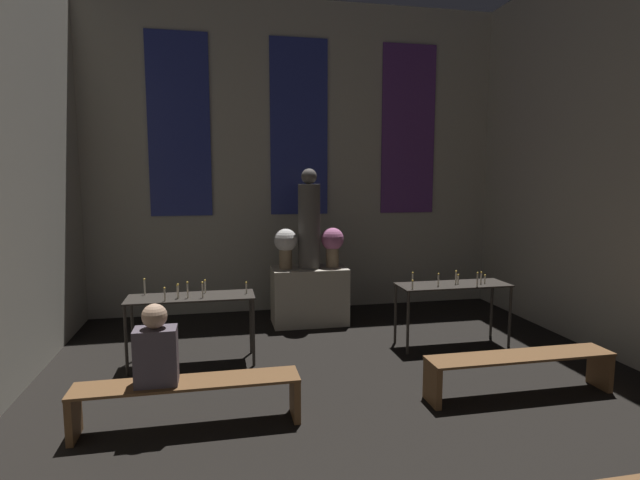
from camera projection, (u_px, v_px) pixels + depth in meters
wall_back at (298, 157)px, 8.28m from camera, size 7.01×0.16×5.06m
altar at (309, 296)px, 7.61m from camera, size 1.13×0.62×0.86m
statue at (309, 222)px, 7.47m from camera, size 0.33×0.33×1.49m
flower_vase_left at (286, 244)px, 7.44m from camera, size 0.35×0.35×0.60m
flower_vase_right at (332, 243)px, 7.58m from camera, size 0.35×0.35×0.60m
candle_rack_left at (191, 304)px, 5.90m from camera, size 1.48×0.51×1.03m
candle_rack_right at (453, 291)px, 6.58m from camera, size 1.48×0.51×1.02m
pew_back_left at (189, 393)px, 4.42m from camera, size 1.97×0.36×0.43m
pew_back_right at (520, 365)px, 5.08m from camera, size 1.97×0.36×0.43m
person_seated at (156, 349)px, 4.32m from camera, size 0.36×0.24×0.71m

